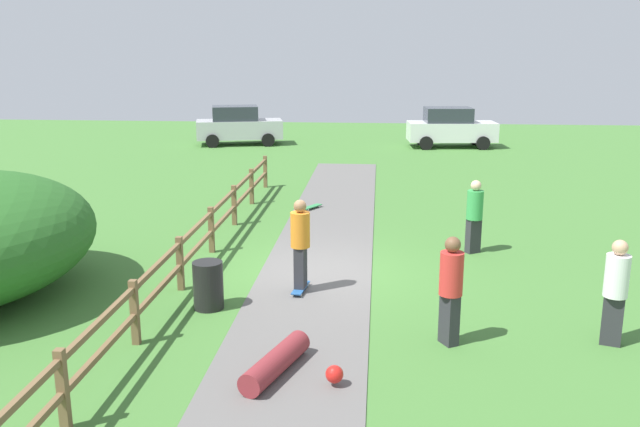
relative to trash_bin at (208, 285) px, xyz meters
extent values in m
plane|color=#427533|center=(1.80, 2.21, -0.45)|extent=(60.00, 60.00, 0.00)
cube|color=#605E5B|center=(1.80, 2.21, -0.44)|extent=(2.40, 28.00, 0.02)
cube|color=brown|center=(-0.80, -4.21, 0.10)|extent=(0.12, 0.12, 1.10)
cube|color=brown|center=(-0.80, -1.64, 0.10)|extent=(0.12, 0.12, 1.10)
cube|color=brown|center=(-0.80, 0.93, 0.10)|extent=(0.12, 0.12, 1.10)
cube|color=brown|center=(-0.80, 3.50, 0.10)|extent=(0.12, 0.12, 1.10)
cube|color=brown|center=(-0.80, 6.07, 0.10)|extent=(0.12, 0.12, 1.10)
cube|color=brown|center=(-0.80, 8.64, 0.10)|extent=(0.12, 0.12, 1.10)
cube|color=brown|center=(-0.80, 11.21, 0.10)|extent=(0.12, 0.12, 1.10)
cube|color=brown|center=(-0.80, 2.21, 0.05)|extent=(0.08, 18.00, 0.09)
cube|color=brown|center=(-0.80, 2.21, 0.50)|extent=(0.08, 18.00, 0.09)
cylinder|color=black|center=(0.00, 0.00, 0.00)|extent=(0.56, 0.56, 0.90)
cube|color=#265999|center=(1.61, 1.00, -0.36)|extent=(0.30, 0.82, 0.02)
cylinder|color=silver|center=(1.57, 1.28, -0.40)|extent=(0.04, 0.06, 0.06)
cylinder|color=silver|center=(1.72, 1.26, -0.40)|extent=(0.04, 0.06, 0.06)
cylinder|color=silver|center=(1.50, 0.73, -0.40)|extent=(0.04, 0.06, 0.06)
cylinder|color=silver|center=(1.64, 0.71, -0.40)|extent=(0.04, 0.06, 0.06)
cube|color=#2D2D33|center=(1.61, 1.00, 0.07)|extent=(0.24, 0.34, 0.83)
cylinder|color=orange|center=(1.61, 1.00, 0.83)|extent=(0.43, 0.43, 0.69)
sphere|color=#9E704C|center=(1.61, 1.00, 1.31)|extent=(0.25, 0.25, 0.25)
cylinder|color=maroon|center=(1.64, -2.52, -0.25)|extent=(0.87, 1.67, 0.36)
sphere|color=red|center=(2.53, -2.82, -0.25)|extent=(0.26, 0.26, 0.26)
cube|color=#338C4C|center=(1.13, 8.04, -0.36)|extent=(0.58, 0.79, 0.02)
cylinder|color=silver|center=(1.06, 7.76, -0.40)|extent=(0.06, 0.07, 0.06)
cylinder|color=silver|center=(0.93, 7.84, -0.40)|extent=(0.06, 0.07, 0.06)
cylinder|color=silver|center=(1.34, 8.25, -0.40)|extent=(0.06, 0.07, 0.06)
cylinder|color=silver|center=(1.21, 8.32, -0.40)|extent=(0.06, 0.07, 0.06)
cube|color=#2D2D33|center=(6.94, -0.98, -0.03)|extent=(0.37, 0.29, 0.83)
cylinder|color=white|center=(6.94, -0.98, 0.73)|extent=(0.48, 0.48, 0.69)
sphere|color=tan|center=(6.94, -0.98, 1.20)|extent=(0.25, 0.25, 0.25)
cube|color=#2D2D33|center=(5.36, 4.00, -0.04)|extent=(0.38, 0.34, 0.82)
cylinder|color=green|center=(5.36, 4.00, 0.71)|extent=(0.52, 0.52, 0.68)
sphere|color=beige|center=(5.36, 4.00, 1.17)|extent=(0.25, 0.25, 0.25)
cube|color=#2D2D33|center=(4.30, -1.19, -0.02)|extent=(0.33, 0.38, 0.85)
cylinder|color=red|center=(4.30, -1.19, 0.76)|extent=(0.52, 0.52, 0.71)
sphere|color=brown|center=(4.30, -1.19, 1.24)|extent=(0.26, 0.26, 0.26)
cube|color=#B7B7BC|center=(-3.83, 21.65, 0.32)|extent=(4.48, 2.63, 0.90)
cube|color=#2D333D|center=(-4.03, 21.60, 1.12)|extent=(2.50, 2.03, 0.70)
cylinder|color=black|center=(-2.72, 22.82, -0.13)|extent=(0.68, 0.38, 0.64)
cylinder|color=black|center=(-2.32, 21.11, -0.13)|extent=(0.68, 0.38, 0.64)
cylinder|color=black|center=(-5.35, 22.19, -0.13)|extent=(0.68, 0.38, 0.64)
cylinder|color=black|center=(-4.94, 20.48, -0.13)|extent=(0.68, 0.38, 0.64)
cube|color=silver|center=(6.61, 21.65, 0.32)|extent=(4.33, 2.06, 0.90)
cube|color=#2D333D|center=(6.41, 21.63, 1.12)|extent=(2.33, 1.74, 0.70)
cylinder|color=black|center=(7.88, 22.64, -0.13)|extent=(0.66, 0.29, 0.64)
cylinder|color=black|center=(8.03, 20.89, -0.13)|extent=(0.66, 0.29, 0.64)
cylinder|color=black|center=(5.19, 22.41, -0.13)|extent=(0.66, 0.29, 0.64)
cylinder|color=black|center=(5.34, 20.66, -0.13)|extent=(0.66, 0.29, 0.64)
camera|label=1|loc=(3.09, -11.63, 4.28)|focal=38.04mm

